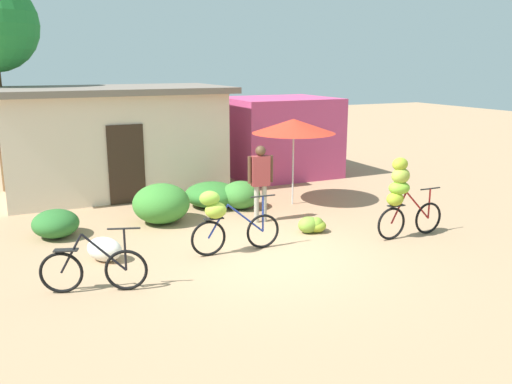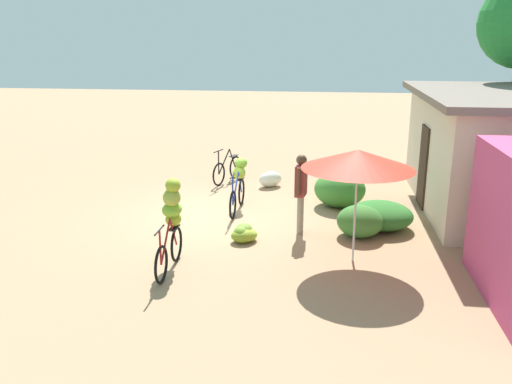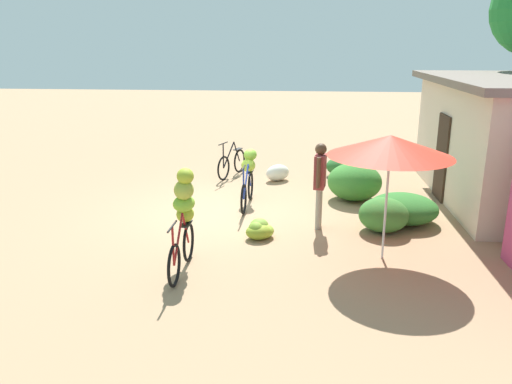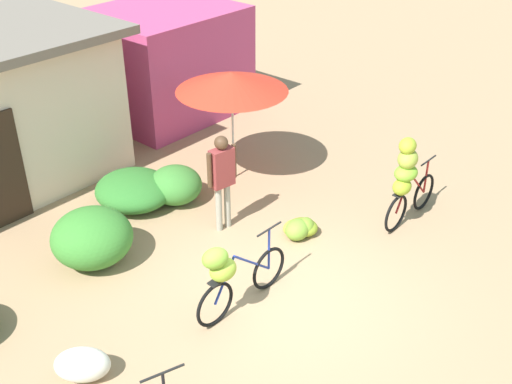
{
  "view_description": "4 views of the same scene",
  "coord_description": "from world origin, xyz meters",
  "px_view_note": "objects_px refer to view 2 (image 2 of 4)",
  "views": [
    {
      "loc": [
        -4.19,
        -8.49,
        3.48
      ],
      "look_at": [
        0.53,
        1.59,
        0.81
      ],
      "focal_mm": 37.82,
      "sensor_mm": 36.0,
      "label": 1
    },
    {
      "loc": [
        11.85,
        2.44,
        4.11
      ],
      "look_at": [
        1.22,
        1.07,
        0.99
      ],
      "focal_mm": 37.71,
      "sensor_mm": 36.0,
      "label": 2
    },
    {
      "loc": [
        10.57,
        1.65,
        3.57
      ],
      "look_at": [
        0.82,
        0.72,
        0.71
      ],
      "focal_mm": 35.7,
      "sensor_mm": 36.0,
      "label": 3
    },
    {
      "loc": [
        -5.6,
        -4.34,
        5.99
      ],
      "look_at": [
        0.89,
        1.31,
        0.94
      ],
      "focal_mm": 44.23,
      "sensor_mm": 36.0,
      "label": 4
    }
  ],
  "objects_px": {
    "market_umbrella": "(358,159)",
    "banana_pile_on_ground": "(244,234)",
    "produce_sack": "(270,179)",
    "bicycle_center_loaded": "(171,216)",
    "person_vendor": "(301,185)",
    "bicycle_leftmost": "(227,170)",
    "building_low": "(490,151)",
    "bicycle_near_pile": "(239,180)"
  },
  "relations": [
    {
      "from": "building_low",
      "to": "produce_sack",
      "type": "distance_m",
      "value": 5.74
    },
    {
      "from": "bicycle_leftmost",
      "to": "building_low",
      "type": "bearing_deg",
      "value": 76.35
    },
    {
      "from": "market_umbrella",
      "to": "banana_pile_on_ground",
      "type": "distance_m",
      "value": 2.96
    },
    {
      "from": "banana_pile_on_ground",
      "to": "bicycle_leftmost",
      "type": "bearing_deg",
      "value": -165.59
    },
    {
      "from": "market_umbrella",
      "to": "bicycle_leftmost",
      "type": "distance_m",
      "value": 6.56
    },
    {
      "from": "person_vendor",
      "to": "produce_sack",
      "type": "bearing_deg",
      "value": -164.21
    },
    {
      "from": "produce_sack",
      "to": "bicycle_center_loaded",
      "type": "bearing_deg",
      "value": -12.27
    },
    {
      "from": "market_umbrella",
      "to": "bicycle_near_pile",
      "type": "relative_size",
      "value": 1.21
    },
    {
      "from": "produce_sack",
      "to": "person_vendor",
      "type": "bearing_deg",
      "value": 15.79
    },
    {
      "from": "building_low",
      "to": "market_umbrella",
      "type": "distance_m",
      "value": 5.06
    },
    {
      "from": "person_vendor",
      "to": "bicycle_leftmost",
      "type": "bearing_deg",
      "value": -149.66
    },
    {
      "from": "bicycle_center_loaded",
      "to": "person_vendor",
      "type": "height_order",
      "value": "person_vendor"
    },
    {
      "from": "building_low",
      "to": "bicycle_leftmost",
      "type": "distance_m",
      "value": 7.04
    },
    {
      "from": "bicycle_near_pile",
      "to": "banana_pile_on_ground",
      "type": "height_order",
      "value": "bicycle_near_pile"
    },
    {
      "from": "bicycle_near_pile",
      "to": "person_vendor",
      "type": "distance_m",
      "value": 2.23
    },
    {
      "from": "market_umbrella",
      "to": "banana_pile_on_ground",
      "type": "height_order",
      "value": "market_umbrella"
    },
    {
      "from": "person_vendor",
      "to": "bicycle_near_pile",
      "type": "bearing_deg",
      "value": -133.88
    },
    {
      "from": "market_umbrella",
      "to": "produce_sack",
      "type": "relative_size",
      "value": 3.07
    },
    {
      "from": "bicycle_center_loaded",
      "to": "produce_sack",
      "type": "relative_size",
      "value": 2.38
    },
    {
      "from": "bicycle_center_loaded",
      "to": "bicycle_near_pile",
      "type": "bearing_deg",
      "value": 169.54
    },
    {
      "from": "bicycle_near_pile",
      "to": "produce_sack",
      "type": "bearing_deg",
      "value": 164.65
    },
    {
      "from": "bicycle_near_pile",
      "to": "bicycle_center_loaded",
      "type": "relative_size",
      "value": 1.06
    },
    {
      "from": "building_low",
      "to": "person_vendor",
      "type": "distance_m",
      "value": 5.03
    },
    {
      "from": "bicycle_leftmost",
      "to": "bicycle_center_loaded",
      "type": "relative_size",
      "value": 0.95
    },
    {
      "from": "building_low",
      "to": "bicycle_leftmost",
      "type": "height_order",
      "value": "building_low"
    },
    {
      "from": "market_umbrella",
      "to": "bicycle_center_loaded",
      "type": "relative_size",
      "value": 1.29
    },
    {
      "from": "bicycle_near_pile",
      "to": "produce_sack",
      "type": "distance_m",
      "value": 2.2
    },
    {
      "from": "produce_sack",
      "to": "person_vendor",
      "type": "height_order",
      "value": "person_vendor"
    },
    {
      "from": "bicycle_near_pile",
      "to": "banana_pile_on_ground",
      "type": "relative_size",
      "value": 2.57
    },
    {
      "from": "bicycle_center_loaded",
      "to": "produce_sack",
      "type": "height_order",
      "value": "bicycle_center_loaded"
    },
    {
      "from": "bicycle_leftmost",
      "to": "produce_sack",
      "type": "height_order",
      "value": "bicycle_leftmost"
    },
    {
      "from": "building_low",
      "to": "bicycle_leftmost",
      "type": "bearing_deg",
      "value": -103.65
    },
    {
      "from": "bicycle_near_pile",
      "to": "bicycle_center_loaded",
      "type": "height_order",
      "value": "bicycle_center_loaded"
    },
    {
      "from": "bicycle_leftmost",
      "to": "produce_sack",
      "type": "bearing_deg",
      "value": 74.05
    },
    {
      "from": "bicycle_leftmost",
      "to": "produce_sack",
      "type": "distance_m",
      "value": 1.37
    },
    {
      "from": "bicycle_center_loaded",
      "to": "bicycle_leftmost",
      "type": "bearing_deg",
      "value": -179.28
    },
    {
      "from": "bicycle_near_pile",
      "to": "person_vendor",
      "type": "height_order",
      "value": "person_vendor"
    },
    {
      "from": "banana_pile_on_ground",
      "to": "produce_sack",
      "type": "bearing_deg",
      "value": 178.44
    },
    {
      "from": "building_low",
      "to": "person_vendor",
      "type": "xyz_separation_m",
      "value": [
        2.33,
        -4.44,
        -0.38
      ]
    },
    {
      "from": "market_umbrella",
      "to": "produce_sack",
      "type": "distance_m",
      "value": 5.7
    },
    {
      "from": "banana_pile_on_ground",
      "to": "produce_sack",
      "type": "relative_size",
      "value": 0.98
    },
    {
      "from": "market_umbrella",
      "to": "bicycle_center_loaded",
      "type": "height_order",
      "value": "market_umbrella"
    }
  ]
}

